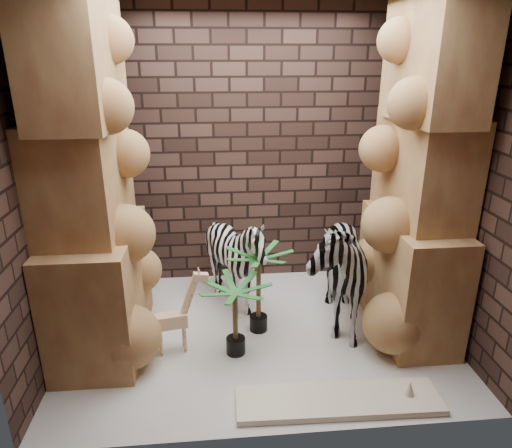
{
  "coord_description": "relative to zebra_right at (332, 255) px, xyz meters",
  "views": [
    {
      "loc": [
        -0.38,
        -3.73,
        2.51
      ],
      "look_at": [
        -0.01,
        0.15,
        1.06
      ],
      "focal_mm": 32.36,
      "sensor_mm": 36.0,
      "label": 1
    }
  ],
  "objects": [
    {
      "name": "floor",
      "position": [
        -0.72,
        -0.18,
        -0.71
      ],
      "size": [
        3.5,
        3.5,
        0.0
      ],
      "primitive_type": "plane",
      "color": "silver",
      "rests_on": "ground"
    },
    {
      "name": "wall_back",
      "position": [
        -0.72,
        1.07,
        0.79
      ],
      "size": [
        3.5,
        0.0,
        3.5
      ],
      "primitive_type": "plane",
      "rotation": [
        1.57,
        0.0,
        0.0
      ],
      "color": "black",
      "rests_on": "ground"
    },
    {
      "name": "wall_front",
      "position": [
        -0.72,
        -1.43,
        0.79
      ],
      "size": [
        3.5,
        0.0,
        3.5
      ],
      "primitive_type": "plane",
      "rotation": [
        -1.57,
        0.0,
        0.0
      ],
      "color": "black",
      "rests_on": "ground"
    },
    {
      "name": "wall_left",
      "position": [
        -2.47,
        -0.18,
        0.79
      ],
      "size": [
        0.0,
        3.0,
        3.0
      ],
      "primitive_type": "plane",
      "rotation": [
        1.57,
        0.0,
        1.57
      ],
      "color": "black",
      "rests_on": "ground"
    },
    {
      "name": "wall_right",
      "position": [
        1.03,
        -0.18,
        0.79
      ],
      "size": [
        0.0,
        3.0,
        3.0
      ],
      "primitive_type": "plane",
      "rotation": [
        1.57,
        0.0,
        -1.57
      ],
      "color": "black",
      "rests_on": "ground"
    },
    {
      "name": "rock_pillar_left",
      "position": [
        -2.12,
        -0.18,
        0.79
      ],
      "size": [
        0.68,
        1.3,
        3.0
      ],
      "primitive_type": null,
      "color": "tan",
      "rests_on": "floor"
    },
    {
      "name": "rock_pillar_right",
      "position": [
        0.7,
        -0.18,
        0.79
      ],
      "size": [
        0.58,
        1.25,
        3.0
      ],
      "primitive_type": null,
      "color": "tan",
      "rests_on": "floor"
    },
    {
      "name": "zebra_right",
      "position": [
        0.0,
        0.0,
        0.0
      ],
      "size": [
        0.76,
        1.25,
        1.41
      ],
      "primitive_type": "imported",
      "rotation": [
        0.0,
        0.0,
        -0.1
      ],
      "color": "white",
      "rests_on": "floor"
    },
    {
      "name": "zebra_left",
      "position": [
        -0.9,
        0.32,
        -0.21
      ],
      "size": [
        1.19,
        1.32,
        0.98
      ],
      "primitive_type": "imported",
      "rotation": [
        0.0,
        0.0,
        -0.35
      ],
      "color": "white",
      "rests_on": "floor"
    },
    {
      "name": "giraffe_toy",
      "position": [
        -1.51,
        -0.38,
        -0.3
      ],
      "size": [
        0.43,
        0.21,
        0.8
      ],
      "primitive_type": null,
      "rotation": [
        0.0,
        0.0,
        0.18
      ],
      "color": "beige",
      "rests_on": "floor"
    },
    {
      "name": "palm_front",
      "position": [
        -0.72,
        -0.11,
        -0.28
      ],
      "size": [
        0.36,
        0.36,
        0.85
      ],
      "primitive_type": null,
      "color": "#226637",
      "rests_on": "floor"
    },
    {
      "name": "palm_back",
      "position": [
        -0.95,
        -0.46,
        -0.36
      ],
      "size": [
        0.36,
        0.36,
        0.7
      ],
      "primitive_type": null,
      "color": "#226637",
      "rests_on": "floor"
    },
    {
      "name": "surfboard",
      "position": [
        -0.21,
        -1.17,
        -0.68
      ],
      "size": [
        1.57,
        0.42,
        0.05
      ],
      "primitive_type": "cube",
      "rotation": [
        0.0,
        0.0,
        -0.03
      ],
      "color": "#F9EECA",
      "rests_on": "floor"
    }
  ]
}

